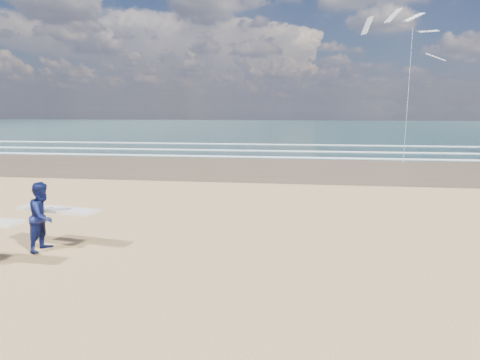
# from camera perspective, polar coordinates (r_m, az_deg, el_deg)

# --- Properties ---
(ocean) EXTENTS (220.00, 100.00, 0.02)m
(ocean) POSITION_cam_1_polar(r_m,az_deg,el_deg) (81.20, 17.92, 6.58)
(ocean) COLOR #1A383B
(ocean) RESTS_ON ground
(foam_breakers) EXTENTS (220.00, 11.70, 0.05)m
(foam_breakers) POSITION_cam_1_polar(r_m,az_deg,el_deg) (38.74, 28.86, 3.20)
(foam_breakers) COLOR white
(foam_breakers) RESTS_ON ground
(surfer_far) EXTENTS (2.26, 1.26, 1.73)m
(surfer_far) POSITION_cam_1_polar(r_m,az_deg,el_deg) (11.74, -24.63, -4.36)
(surfer_far) COLOR #0C1344
(surfer_far) RESTS_ON ground
(kite_1) EXTENTS (6.43, 4.81, 11.22)m
(kite_1) POSITION_cam_1_polar(r_m,az_deg,el_deg) (33.08, 21.73, 13.91)
(kite_1) COLOR slate
(kite_1) RESTS_ON ground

